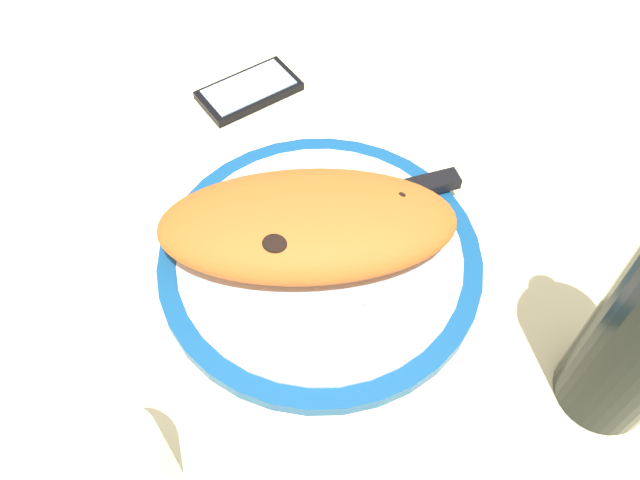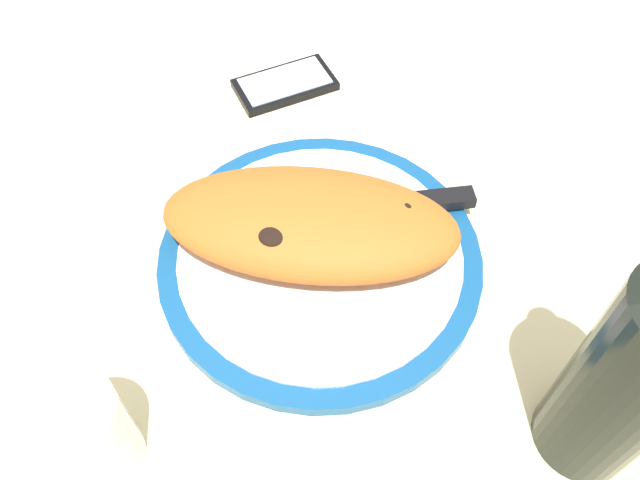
# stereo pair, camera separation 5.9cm
# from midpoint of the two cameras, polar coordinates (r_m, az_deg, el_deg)

# --- Properties ---
(ground_plane) EXTENTS (1.50, 1.50, 0.03)m
(ground_plane) POSITION_cam_midpoint_polar(r_m,az_deg,el_deg) (0.64, -2.67, -2.92)
(ground_plane) COLOR beige
(plate) EXTENTS (0.31, 0.31, 0.02)m
(plate) POSITION_cam_midpoint_polar(r_m,az_deg,el_deg) (0.62, -2.75, -1.75)
(plate) COLOR navy
(plate) RESTS_ON ground_plane
(calzone) EXTENTS (0.28, 0.15, 0.06)m
(calzone) POSITION_cam_midpoint_polar(r_m,az_deg,el_deg) (0.60, -3.94, 1.16)
(calzone) COLOR #C16023
(calzone) RESTS_ON plate
(fork) EXTENTS (0.15, 0.02, 0.00)m
(fork) POSITION_cam_midpoint_polar(r_m,az_deg,el_deg) (0.57, -1.00, -6.73)
(fork) COLOR silver
(fork) RESTS_ON plate
(knife) EXTENTS (0.23, 0.06, 0.01)m
(knife) POSITION_cam_midpoint_polar(r_m,az_deg,el_deg) (0.64, 2.88, 3.62)
(knife) COLOR silver
(knife) RESTS_ON plate
(smartphone) EXTENTS (0.13, 0.11, 0.01)m
(smartphone) POSITION_cam_midpoint_polar(r_m,az_deg,el_deg) (0.79, -8.43, 12.67)
(smartphone) COLOR black
(smartphone) RESTS_ON ground_plane
(water_glass) EXTENTS (0.07, 0.07, 0.10)m
(water_glass) POSITION_cam_midpoint_polar(r_m,az_deg,el_deg) (0.52, -19.75, -18.94)
(water_glass) COLOR silver
(water_glass) RESTS_ON ground_plane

